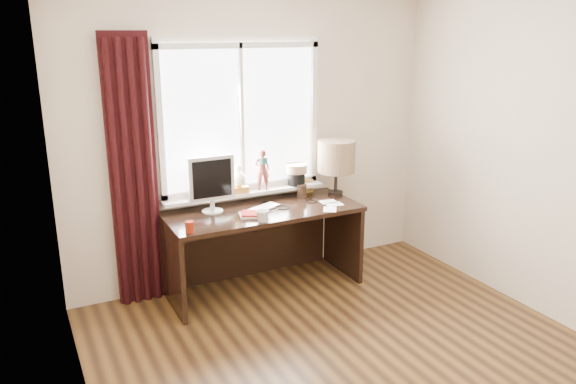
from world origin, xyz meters
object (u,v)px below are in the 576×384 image
laptop (264,208)px  desk (259,232)px  monitor (211,181)px  mug (262,216)px  red_cup (190,227)px  table_lamp (336,157)px

laptop → desk: (-0.01, 0.09, -0.26)m
desk → monitor: monitor is taller
laptop → mug: 0.33m
red_cup → table_lamp: 1.62m
red_cup → mug: bearing=-2.1°
desk → laptop: bearing=-83.7°
laptop → red_cup: (-0.75, -0.27, 0.03)m
mug → desk: 0.51m
monitor → table_lamp: 1.22m
mug → red_cup: bearing=177.9°
desk → table_lamp: table_lamp is taller
red_cup → desk: red_cup is taller
mug → table_lamp: bearing=23.0°
desk → table_lamp: (0.80, 0.01, 0.61)m
monitor → desk: bearing=-3.8°
red_cup → table_lamp: table_lamp is taller
laptop → desk: 0.27m
laptop → monitor: size_ratio=0.61×
mug → red_cup: size_ratio=1.14×
table_lamp → laptop: bearing=-172.5°
laptop → table_lamp: bearing=-15.5°
red_cup → monitor: 0.56m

